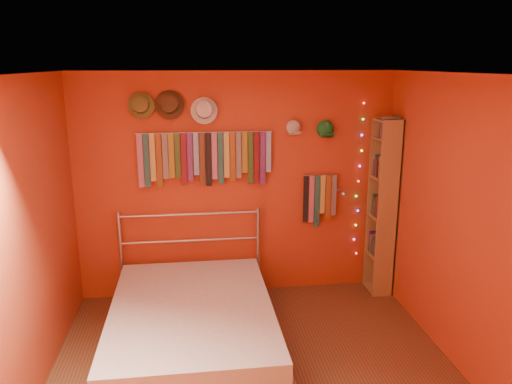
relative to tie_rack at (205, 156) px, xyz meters
name	(u,v)px	position (x,y,z in m)	size (l,w,h in m)	color
ground	(257,381)	(0.34, -1.69, -1.61)	(3.50, 3.50, 0.00)	brown
back_wall	(236,186)	(0.34, 0.06, -0.36)	(3.50, 0.02, 2.50)	#AF341C
right_wall	(470,231)	(2.09, -1.69, -0.36)	(0.02, 3.50, 2.50)	#AF341C
left_wall	(19,251)	(-1.41, -1.69, -0.36)	(0.02, 3.50, 2.50)	#AF341C
ceiling	(257,74)	(0.34, -1.69, 0.89)	(3.50, 3.50, 0.02)	white
tie_rack	(205,156)	(0.00, 0.00, 0.00)	(1.45, 0.03, 0.59)	silver
small_tie_rack	(319,197)	(1.27, 0.00, -0.50)	(0.40, 0.03, 0.60)	silver
fedora_olive	(141,105)	(-0.64, -0.03, 0.55)	(0.28, 0.15, 0.27)	brown
fedora_brown	(169,104)	(-0.35, -0.03, 0.56)	(0.30, 0.16, 0.30)	#472F19
fedora_white	(204,110)	(0.00, -0.03, 0.49)	(0.28, 0.15, 0.28)	silver
cap_white	(293,128)	(0.96, 0.01, 0.29)	(0.17, 0.21, 0.17)	silver
cap_green	(325,129)	(1.32, 0.01, 0.27)	(0.19, 0.23, 0.19)	#1B7C34
fairy_lights	(359,181)	(1.73, 0.02, -0.33)	(0.06, 0.02, 1.78)	#FF3333
reading_lamp	(343,193)	(1.50, -0.15, -0.42)	(0.06, 0.27, 0.08)	silver
bookshelf	(386,206)	(2.00, -0.16, -0.59)	(0.25, 0.34, 2.00)	#AA864C
bed	(192,325)	(-0.19, -1.11, -1.37)	(1.56, 2.13, 1.03)	silver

